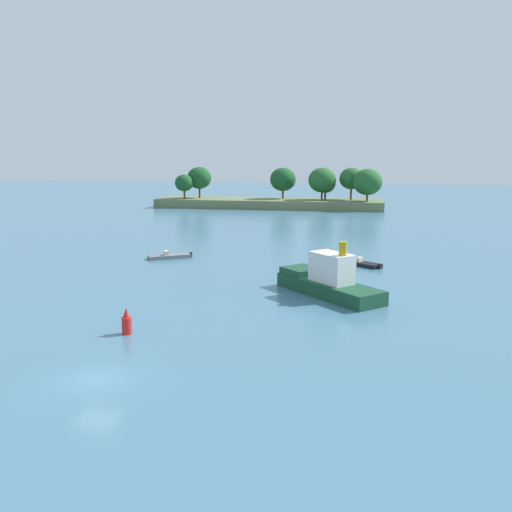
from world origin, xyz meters
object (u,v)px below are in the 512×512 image
Objects in this scene: fishing_skiff at (169,256)px; small_motorboat at (362,264)px; tugboat at (328,281)px; channel_buoy_red at (127,323)px.

fishing_skiff reaches higher than small_motorboat.
small_motorboat is (22.66, -0.25, -0.01)m from fishing_skiff.
fishing_skiff is 1.10× the size of small_motorboat.
tugboat reaches higher than small_motorboat.
tugboat is 18.96m from channel_buoy_red.
small_motorboat is 2.44× the size of channel_buoy_red.
small_motorboat is at bearing -0.64° from fishing_skiff.
channel_buoy_red reaches higher than fishing_skiff.
tugboat is 5.40× the size of channel_buoy_red.
channel_buoy_red is (6.50, -27.75, 0.57)m from fishing_skiff.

